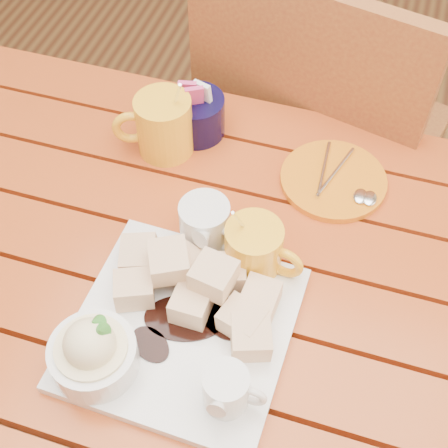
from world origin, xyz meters
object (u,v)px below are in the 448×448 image
(chair_far, at_px, (315,139))
(table, at_px, (202,310))
(coffee_mug_right, at_px, (255,250))
(coffee_mug_left, at_px, (162,125))
(orange_saucer, at_px, (334,180))
(dessert_plate, at_px, (166,327))

(chair_far, bearing_deg, table, 94.68)
(table, xyz_separation_m, coffee_mug_right, (0.07, 0.03, 0.16))
(table, distance_m, chair_far, 0.55)
(table, bearing_deg, coffee_mug_left, 121.84)
(orange_saucer, xyz_separation_m, chair_far, (-0.07, 0.30, -0.21))
(table, bearing_deg, chair_far, 81.40)
(coffee_mug_left, relative_size, coffee_mug_right, 1.14)
(table, relative_size, dessert_plate, 4.06)
(coffee_mug_right, xyz_separation_m, chair_far, (0.01, 0.51, -0.25))
(table, relative_size, orange_saucer, 6.86)
(table, distance_m, coffee_mug_left, 0.31)
(coffee_mug_left, xyz_separation_m, chair_far, (0.22, 0.31, -0.26))
(coffee_mug_left, relative_size, orange_saucer, 0.90)
(chair_far, bearing_deg, coffee_mug_left, 67.76)
(dessert_plate, distance_m, chair_far, 0.70)
(coffee_mug_left, bearing_deg, chair_far, 31.81)
(dessert_plate, distance_m, coffee_mug_right, 0.17)
(orange_saucer, bearing_deg, chair_far, 103.53)
(coffee_mug_left, bearing_deg, table, -80.82)
(table, bearing_deg, orange_saucer, 56.77)
(coffee_mug_right, bearing_deg, coffee_mug_left, 146.50)
(table, xyz_separation_m, dessert_plate, (-0.01, -0.11, 0.14))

